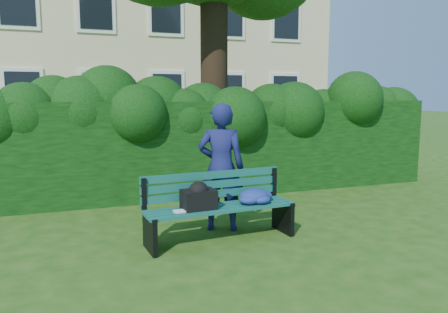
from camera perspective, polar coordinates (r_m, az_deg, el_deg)
name	(u,v)px	position (r m, az deg, el deg)	size (l,w,h in m)	color
ground	(238,225)	(6.56, 1.81, -8.93)	(80.00, 80.00, 0.00)	#1D4D11
hedge	(196,148)	(8.42, -3.72, 1.09)	(10.00, 1.00, 1.80)	black
park_bench	(223,203)	(5.80, -0.12, -6.04)	(2.04, 0.71, 0.89)	#10544A
man_reading	(221,167)	(6.15, -0.38, -1.42)	(0.66, 0.43, 1.81)	#171B51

